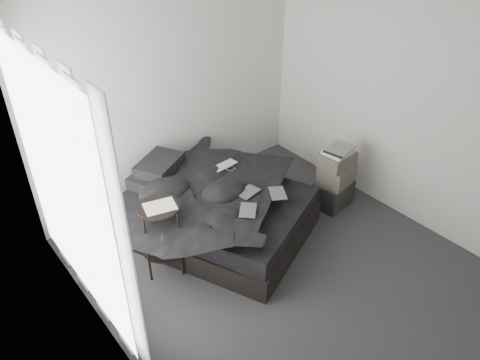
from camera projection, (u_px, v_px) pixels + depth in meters
floor at (287, 272)px, 4.93m from camera, size 3.60×4.20×0.01m
ceiling at (307, 20)px, 3.49m from camera, size 3.60×4.20×0.01m
wall_back at (172, 95)px, 5.58m from camera, size 3.60×0.01×2.60m
wall_left at (111, 252)px, 3.27m from camera, size 0.01×4.20×2.60m
wall_right at (413, 113)px, 5.15m from camera, size 0.01×4.20×2.60m
window_left at (64, 189)px, 3.84m from camera, size 0.02×2.00×2.30m
curtain_left at (71, 193)px, 3.90m from camera, size 0.06×2.12×2.48m
bed at (216, 221)px, 5.42m from camera, size 2.18×2.43×0.27m
mattress at (216, 205)px, 5.29m from camera, size 2.10×2.36×0.21m
duvet at (219, 189)px, 5.15m from camera, size 2.03×2.15×0.23m
pillow_lower at (156, 176)px, 5.46m from camera, size 0.71×0.61×0.14m
pillow_upper at (159, 165)px, 5.43m from camera, size 0.68×0.61×0.13m
laptop at (227, 162)px, 5.38m from camera, size 0.34×0.23×0.03m
comic_a at (248, 204)px, 4.71m from camera, size 0.29×0.29×0.01m
comic_b at (248, 186)px, 4.98m from camera, size 0.28×0.21×0.01m
comic_c at (278, 187)px, 4.96m from camera, size 0.27×0.30×0.01m
side_stand at (162, 238)px, 4.78m from camera, size 0.57×0.57×0.79m
papers at (160, 207)px, 4.55m from camera, size 0.35×0.30×0.02m
floor_books at (115, 287)px, 4.65m from camera, size 0.20×0.24×0.15m
box_lower at (333, 193)px, 5.84m from camera, size 0.48×0.39×0.33m
box_mid at (336, 174)px, 5.69m from camera, size 0.47×0.40×0.25m
box_upper at (337, 159)px, 5.56m from camera, size 0.41×0.34×0.17m
art_book_white at (338, 152)px, 5.51m from camera, size 0.36×0.30×0.03m
art_book_snake at (340, 149)px, 5.49m from camera, size 0.37×0.32×0.03m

